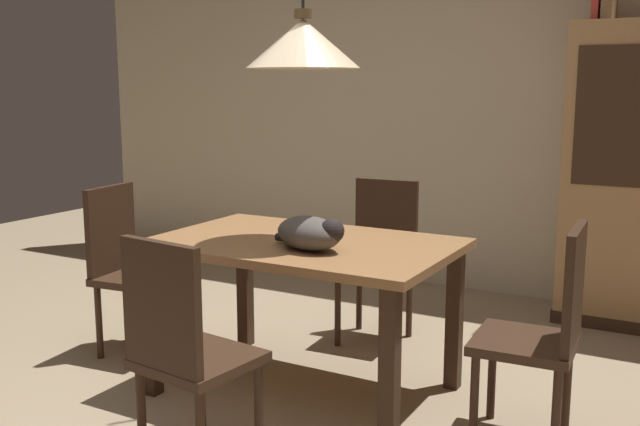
# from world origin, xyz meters

# --- Properties ---
(ground) EXTENTS (10.00, 10.00, 0.00)m
(ground) POSITION_xyz_m (0.00, 0.00, 0.00)
(ground) COLOR #998466
(back_wall) EXTENTS (6.40, 0.10, 2.90)m
(back_wall) POSITION_xyz_m (0.00, 2.65, 1.45)
(back_wall) COLOR beige
(back_wall) RESTS_ON ground
(dining_table) EXTENTS (1.40, 0.90, 0.75)m
(dining_table) POSITION_xyz_m (0.04, 0.45, 0.65)
(dining_table) COLOR olive
(dining_table) RESTS_ON ground
(chair_far_back) EXTENTS (0.43, 0.43, 0.93)m
(chair_far_back) POSITION_xyz_m (0.04, 1.33, 0.51)
(chair_far_back) COLOR #382316
(chair_far_back) RESTS_ON ground
(chair_right_side) EXTENTS (0.42, 0.42, 0.93)m
(chair_right_side) POSITION_xyz_m (1.17, 0.46, 0.51)
(chair_right_side) COLOR #382316
(chair_right_side) RESTS_ON ground
(chair_near_front) EXTENTS (0.44, 0.44, 0.93)m
(chair_near_front) POSITION_xyz_m (0.03, -0.43, 0.51)
(chair_near_front) COLOR #382316
(chair_near_front) RESTS_ON ground
(chair_left_side) EXTENTS (0.44, 0.44, 0.93)m
(chair_left_side) POSITION_xyz_m (-1.09, 0.44, 0.51)
(chair_left_side) COLOR #382316
(chair_left_side) RESTS_ON ground
(cat_sleeping) EXTENTS (0.40, 0.31, 0.16)m
(cat_sleeping) POSITION_xyz_m (0.17, 0.30, 0.83)
(cat_sleeping) COLOR #4C4742
(cat_sleeping) RESTS_ON dining_table
(pendant_lamp) EXTENTS (0.52, 0.52, 1.30)m
(pendant_lamp) POSITION_xyz_m (0.04, 0.45, 1.66)
(pendant_lamp) COLOR beige
(book_brown_thick) EXTENTS (0.06, 0.24, 0.22)m
(book_brown_thick) POSITION_xyz_m (1.07, 2.32, 1.96)
(book_brown_thick) COLOR brown
(book_brown_thick) RESTS_ON hutch_bookcase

